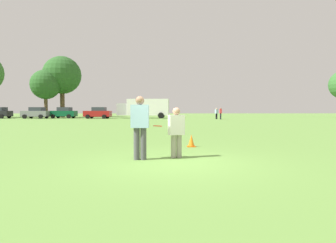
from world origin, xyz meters
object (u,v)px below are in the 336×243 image
parked_car_center (64,113)px  bystander_sideline_watcher (216,113)px  frisbee (158,126)px  bystander_far_jogger (221,113)px  traffic_cone (191,141)px  player_thrower (140,124)px  parked_car_mid_left (36,113)px  player_defender (176,130)px  parked_car_mid_right (98,113)px  box_truck (144,108)px

parked_car_center → bystander_sideline_watcher: 24.85m
frisbee → bystander_far_jogger: size_ratio=0.16×
traffic_cone → bystander_far_jogger: bystander_far_jogger is taller
frisbee → bystander_far_jogger: bearing=75.2°
player_thrower → frisbee: size_ratio=6.75×
parked_car_center → bystander_sideline_watcher: size_ratio=2.59×
parked_car_mid_left → parked_car_center: bearing=15.4°
parked_car_center → player_thrower: bearing=-68.3°
player_defender → bystander_far_jogger: size_ratio=0.87×
player_thrower → frisbee: bearing=23.0°
parked_car_center → parked_car_mid_right: (6.03, -1.70, 0.00)m
player_defender → parked_car_center: size_ratio=0.35×
traffic_cone → parked_car_mid_right: 36.44m
player_defender → frisbee: bearing=-171.5°
player_thrower → bystander_sideline_watcher: size_ratio=1.10×
parked_car_mid_left → parked_car_mid_right: bearing=-3.4°
player_defender → parked_car_mid_left: 43.01m
parked_car_mid_right → bystander_far_jogger: size_ratio=2.49×
bystander_sideline_watcher → bystander_far_jogger: bystander_far_jogger is taller
frisbee → player_thrower: bearing=-157.0°
frisbee → parked_car_mid_right: parked_car_mid_right is taller
player_thrower → player_defender: 1.12m
player_thrower → parked_car_mid_right: (-9.52, 37.45, -0.11)m
bystander_far_jogger → parked_car_mid_right: bearing=167.4°
parked_car_mid_right → bystander_sideline_watcher: (18.41, -2.78, 0.02)m
bystander_far_jogger → parked_car_mid_left: bearing=170.6°
parked_car_mid_right → bystander_sideline_watcher: 18.62m
box_truck → bystander_far_jogger: box_truck is taller
traffic_cone → bystander_far_jogger: bearing=76.2°
player_defender → box_truck: size_ratio=0.18×
box_truck → player_defender: bearing=-85.2°
player_thrower → frisbee: 0.56m
player_defender → parked_car_mid_right: size_ratio=0.35×
player_thrower → traffic_cone: size_ratio=3.83×
box_truck → bystander_far_jogger: (11.48, -6.17, -0.77)m
player_thrower → bystander_far_jogger: 34.52m
parked_car_mid_right → box_truck: size_ratio=0.50×
parked_car_mid_right → bystander_far_jogger: bearing=-12.6°
parked_car_mid_right → parked_car_center: bearing=164.3°
player_thrower → bystander_far_jogger: player_thrower is taller
traffic_cone → parked_car_mid_right: size_ratio=0.11×
box_truck → bystander_sideline_watcher: (11.14, -4.76, -0.81)m
frisbee → parked_car_center: (-16.05, 38.93, -0.04)m
parked_car_mid_right → box_truck: 7.58m
box_truck → parked_car_mid_right: bearing=-164.8°
player_defender → parked_car_mid_left: parked_car_mid_left is taller
traffic_cone → bystander_far_jogger: 31.36m
box_truck → bystander_far_jogger: size_ratio=4.98×
parked_car_mid_left → player_defender: bearing=-61.3°
player_thrower → parked_car_mid_right: 38.64m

